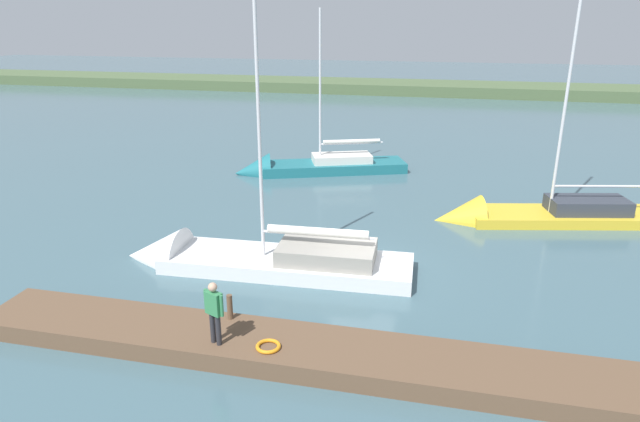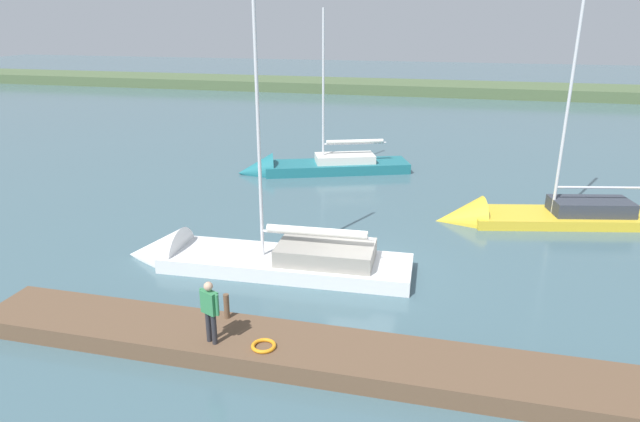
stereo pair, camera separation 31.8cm
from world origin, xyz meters
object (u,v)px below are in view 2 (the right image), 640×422
object	(u,v)px
mooring_post_near	(227,306)
person_on_dock	(210,308)
sailboat_outer_mooring	(311,169)
sailboat_near_dock	(532,219)
life_ring_buoy	(264,346)
sailboat_mid_channel	(244,262)

from	to	relation	value
mooring_post_near	person_on_dock	xyz separation A→B (m)	(-0.11, 1.27, 0.66)
sailboat_outer_mooring	sailboat_near_dock	xyz separation A→B (m)	(-11.73, 5.71, -0.07)
life_ring_buoy	sailboat_near_dock	world-z (taller)	sailboat_near_dock
mooring_post_near	sailboat_mid_channel	bearing A→B (deg)	-74.55
sailboat_near_dock	person_on_dock	distance (m)	16.27
sailboat_near_dock	person_on_dock	world-z (taller)	sailboat_near_dock
mooring_post_near	person_on_dock	size ratio (longest dim) A/B	0.42
sailboat_mid_channel	person_on_dock	bearing A→B (deg)	101.02
sailboat_mid_channel	mooring_post_near	bearing A→B (deg)	103.28
sailboat_outer_mooring	person_on_dock	distance (m)	19.04
life_ring_buoy	sailboat_outer_mooring	bearing A→B (deg)	-78.95
life_ring_buoy	person_on_dock	distance (m)	1.72
sailboat_outer_mooring	person_on_dock	world-z (taller)	sailboat_outer_mooring
mooring_post_near	sailboat_near_dock	distance (m)	15.28
person_on_dock	life_ring_buoy	bearing A→B (deg)	-62.96
sailboat_mid_channel	sailboat_near_dock	size ratio (longest dim) A/B	0.86
mooring_post_near	sailboat_outer_mooring	world-z (taller)	sailboat_outer_mooring
mooring_post_near	sailboat_outer_mooring	distance (m)	17.73
sailboat_outer_mooring	person_on_dock	xyz separation A→B (m)	(-2.26, 18.85, 1.37)
sailboat_near_dock	sailboat_mid_channel	bearing A→B (deg)	22.38
sailboat_outer_mooring	life_ring_buoy	bearing A→B (deg)	80.29
mooring_post_near	sailboat_outer_mooring	bearing A→B (deg)	-83.03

